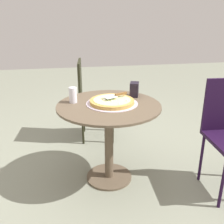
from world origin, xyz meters
name	(u,v)px	position (x,y,z in m)	size (l,w,h in m)	color
ground_plane	(109,177)	(0.00, 0.00, 0.00)	(10.00, 10.00, 0.00)	gray
patio_table	(109,124)	(0.00, 0.00, 0.51)	(0.83, 0.83, 0.69)	brown
pizza_on_tray	(112,102)	(-0.02, 0.03, 0.70)	(0.42, 0.42, 0.05)	silver
pizza_server	(116,95)	(-0.06, 0.07, 0.74)	(0.13, 0.21, 0.02)	silver
drinking_cup	(73,95)	(-0.10, -0.28, 0.75)	(0.06, 0.06, 0.13)	white
napkin_dispenser	(134,89)	(-0.18, 0.25, 0.75)	(0.10, 0.07, 0.12)	black
patio_chair_near	(90,95)	(-0.83, -0.07, 0.52)	(0.42, 0.42, 0.89)	black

